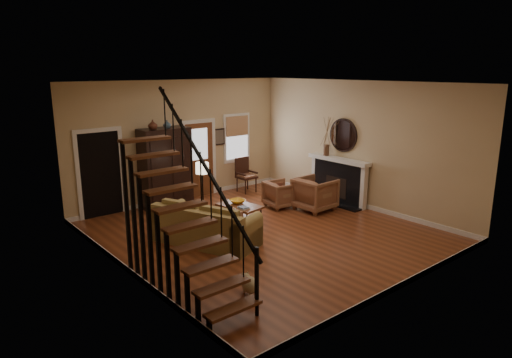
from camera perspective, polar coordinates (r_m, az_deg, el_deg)
room at (r=11.04m, az=-6.59°, el=2.68°), size 7.00×7.33×3.30m
staircase at (r=7.28m, az=-8.95°, el=-2.48°), size 0.94×2.80×3.20m
fireplace at (r=12.60m, az=10.37°, el=0.37°), size 0.33×1.95×2.30m
armoire at (r=12.16m, az=-11.24°, el=1.35°), size 1.30×0.60×2.10m
vase_a at (r=11.72m, az=-12.79°, el=6.64°), size 0.24×0.24×0.25m
vase_b at (r=11.91m, az=-11.06°, el=6.74°), size 0.20×0.20×0.21m
sofa at (r=9.67m, az=-6.21°, el=-5.67°), size 1.70×2.39×0.82m
coffee_table at (r=11.01m, az=-2.05°, el=-4.27°), size 0.78×1.15×0.41m
bowl at (r=11.08m, az=-2.34°, el=-2.81°), size 0.36×0.36×0.09m
books at (r=10.64m, az=-1.59°, el=-3.61°), size 0.20×0.27×0.05m
armchair_left at (r=11.91m, az=7.38°, el=-1.86°), size 0.96×0.94×0.85m
armchair_right at (r=12.10m, az=3.12°, el=-1.90°), size 0.87×0.85×0.69m
floor_lamp at (r=11.19m, az=-6.66°, el=-1.43°), size 0.34×0.34×1.39m
side_chair at (r=13.49m, az=-1.19°, el=0.49°), size 0.54×0.54×1.02m
dog at (r=7.61m, az=-0.73°, el=-13.22°), size 0.37×0.49×0.32m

